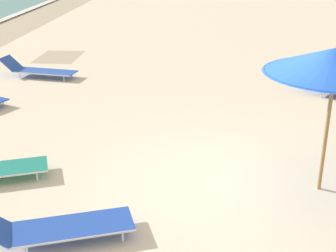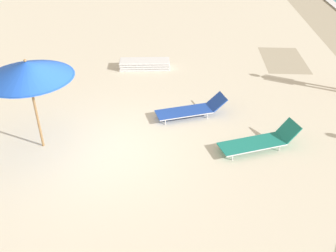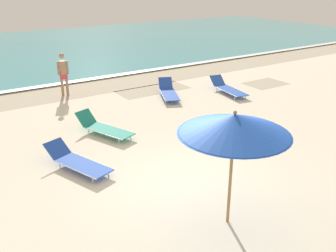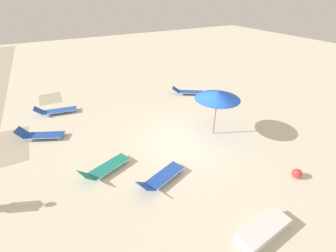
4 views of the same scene
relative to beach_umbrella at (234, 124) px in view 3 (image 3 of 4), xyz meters
The scene contains 8 objects.
ground_plane 2.63m from the beach_umbrella, 85.76° to the left, with size 60.00×60.00×0.16m.
ocean_water 21.78m from the beach_umbrella, 89.72° to the left, with size 60.00×19.59×0.07m.
beach_umbrella is the anchor object (origin of this frame).
sun_lounger_beside_umbrella 5.90m from the beach_umbrella, 91.95° to the left, with size 1.29×2.14×0.59m.
sun_lounger_near_water_left 4.62m from the beach_umbrella, 114.21° to the left, with size 1.25×2.14×0.54m.
sun_lounger_near_water_right 8.78m from the beach_umbrella, 64.47° to the left, with size 1.43×2.19×0.59m.
sun_lounger_mid_beach_solo 9.35m from the beach_umbrella, 48.05° to the left, with size 0.95×2.29×0.55m.
beachgoer_wading_adult 10.41m from the beach_umbrella, 88.81° to the left, with size 0.44×0.27×1.76m.
Camera 3 is at (-4.62, -6.05, 4.63)m, focal length 40.00 mm.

